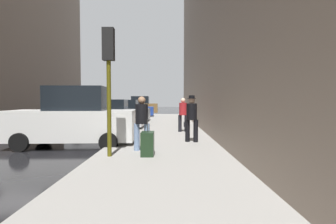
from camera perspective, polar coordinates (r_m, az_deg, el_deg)
name	(u,v)px	position (r m, az deg, el deg)	size (l,w,h in m)	color
ground_plane	(18,143)	(12.40, -29.91, -5.85)	(120.00, 120.00, 0.00)	black
sidewalk	(164,141)	(10.75, -0.80, -6.35)	(4.00, 40.00, 0.15)	gray
parked_white_van	(74,119)	(10.40, -19.70, -1.49)	(4.66, 2.19, 2.25)	silver
parked_silver_sedan	(107,116)	(15.50, -13.05, -0.81)	(4.22, 2.10, 1.79)	#B7BABF
parked_gray_coupe	(123,112)	(20.78, -9.67, 0.05)	(4.24, 2.14, 1.79)	slate
parked_blue_sedan	(133,109)	(26.61, -7.53, 0.60)	(4.23, 2.12, 1.79)	navy
parked_bronze_suv	(139,106)	(31.95, -6.25, 1.25)	(4.63, 2.12, 2.25)	brown
fire_hydrant	(140,121)	(16.01, -6.08, -1.92)	(0.42, 0.22, 0.70)	red
traffic_light	(109,64)	(7.63, -12.72, 10.18)	(0.32, 0.32, 3.60)	#514C0F
pedestrian_in_jeans	(142,120)	(8.32, -5.67, -1.82)	(0.51, 0.42, 1.71)	#728CB2
pedestrian_in_red_jacket	(183,113)	(13.22, 3.37, -0.21)	(0.53, 0.48, 1.71)	black
pedestrian_with_fedora	(192,116)	(10.02, 5.24, -0.90)	(0.53, 0.50, 1.78)	black
rolling_suitcase	(148,144)	(7.60, -4.41, -6.89)	(0.36, 0.56, 1.04)	black
duffel_bag	(187,124)	(15.89, 4.12, -2.69)	(0.32, 0.44, 0.28)	black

